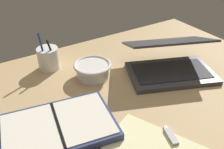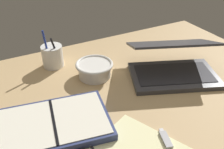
% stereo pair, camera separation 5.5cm
% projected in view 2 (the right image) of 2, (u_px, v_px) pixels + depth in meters
% --- Properties ---
extents(desk_top, '(1.40, 1.00, 0.02)m').
position_uv_depth(desk_top, '(125.00, 105.00, 0.85)').
color(desk_top, tan).
rests_on(desk_top, ground).
extents(laptop, '(0.40, 0.37, 0.15)m').
position_uv_depth(laptop, '(173.00, 64.00, 0.96)').
color(laptop, '#38383D').
rests_on(laptop, desk_top).
extents(bowl, '(0.15, 0.15, 0.06)m').
position_uv_depth(bowl, '(95.00, 69.00, 0.96)').
color(bowl, silver).
rests_on(bowl, desk_top).
extents(pen_cup, '(0.09, 0.09, 0.16)m').
position_uv_depth(pen_cup, '(53.00, 56.00, 1.02)').
color(pen_cup, white).
rests_on(pen_cup, desk_top).
extents(planner, '(0.36, 0.27, 0.03)m').
position_uv_depth(planner, '(54.00, 124.00, 0.74)').
color(planner, navy).
rests_on(planner, desk_top).
extents(scissors, '(0.13, 0.11, 0.01)m').
position_uv_depth(scissors, '(86.00, 144.00, 0.69)').
color(scissors, '#B7B7BC').
rests_on(scissors, desk_top).
extents(usb_drive, '(0.04, 0.07, 0.01)m').
position_uv_depth(usb_drive, '(166.00, 139.00, 0.70)').
color(usb_drive, '#99999E').
rests_on(usb_drive, desk_top).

